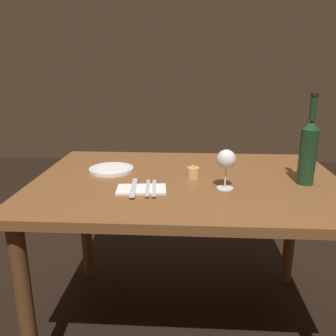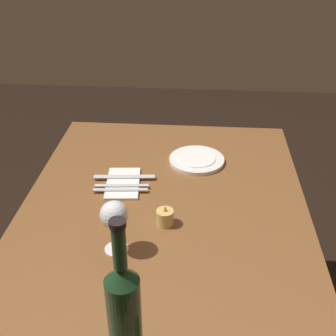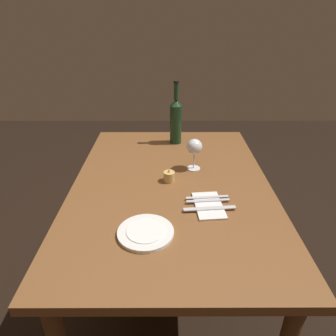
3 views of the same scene
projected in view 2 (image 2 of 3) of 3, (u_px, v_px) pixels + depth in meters
dining_table at (162, 241)px, 1.38m from camera, size 1.30×0.90×0.74m
wine_glass_left at (114, 216)px, 1.16m from camera, size 0.08×0.08×0.16m
wine_bottle at (124, 312)px, 0.86m from camera, size 0.07×0.07×0.36m
votive_candle at (165, 218)px, 1.30m from camera, size 0.05×0.05×0.07m
dinner_plate at (197, 160)px, 1.62m from camera, size 0.20×0.20×0.02m
folded_napkin at (123, 183)px, 1.50m from camera, size 0.20×0.13×0.01m
fork_inner at (122, 186)px, 1.47m from camera, size 0.03×0.18×0.00m
fork_outer at (120, 190)px, 1.45m from camera, size 0.03×0.18×0.00m
table_knife at (124, 177)px, 1.52m from camera, size 0.04×0.21×0.00m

